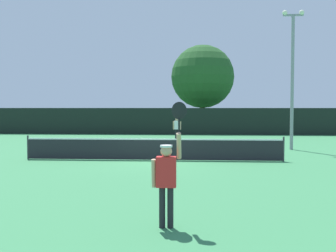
{
  "coord_description": "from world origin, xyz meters",
  "views": [
    {
      "loc": [
        1.85,
        -17.34,
        2.33
      ],
      "look_at": [
        0.39,
        4.04,
        1.32
      ],
      "focal_mm": 42.5,
      "sensor_mm": 36.0,
      "label": 1
    }
  ],
  "objects_px": {
    "player_serving": "(167,173)",
    "parked_car_mid": "(238,122)",
    "parked_car_far": "(278,122)",
    "tennis_ball": "(158,162)",
    "parked_car_near": "(151,123)",
    "light_pole": "(292,70)",
    "player_receiving": "(177,127)",
    "large_tree": "(203,77)"
  },
  "relations": [
    {
      "from": "player_serving",
      "to": "parked_car_mid",
      "type": "distance_m",
      "value": 34.86
    },
    {
      "from": "light_pole",
      "to": "large_tree",
      "type": "height_order",
      "value": "large_tree"
    },
    {
      "from": "large_tree",
      "to": "light_pole",
      "type": "bearing_deg",
      "value": -74.02
    },
    {
      "from": "player_serving",
      "to": "parked_car_mid",
      "type": "bearing_deg",
      "value": 81.76
    },
    {
      "from": "player_serving",
      "to": "parked_car_far",
      "type": "xyz_separation_m",
      "value": [
        9.08,
        34.09,
        -0.29
      ]
    },
    {
      "from": "player_receiving",
      "to": "parked_car_near",
      "type": "relative_size",
      "value": 0.38
    },
    {
      "from": "player_serving",
      "to": "parked_car_far",
      "type": "bearing_deg",
      "value": 75.09
    },
    {
      "from": "parked_car_near",
      "to": "parked_car_mid",
      "type": "height_order",
      "value": "same"
    },
    {
      "from": "player_serving",
      "to": "light_pole",
      "type": "relative_size",
      "value": 0.32
    },
    {
      "from": "player_serving",
      "to": "parked_car_near",
      "type": "relative_size",
      "value": 0.57
    },
    {
      "from": "light_pole",
      "to": "parked_car_mid",
      "type": "relative_size",
      "value": 1.8
    },
    {
      "from": "player_serving",
      "to": "tennis_ball",
      "type": "distance_m",
      "value": 9.05
    },
    {
      "from": "player_receiving",
      "to": "large_tree",
      "type": "relative_size",
      "value": 0.2
    },
    {
      "from": "parked_car_mid",
      "to": "parked_car_far",
      "type": "height_order",
      "value": "same"
    },
    {
      "from": "player_receiving",
      "to": "large_tree",
      "type": "xyz_separation_m",
      "value": [
        1.95,
        11.01,
        4.27
      ]
    },
    {
      "from": "tennis_ball",
      "to": "parked_car_far",
      "type": "xyz_separation_m",
      "value": [
        10.11,
        25.15,
        0.74
      ]
    },
    {
      "from": "parked_car_mid",
      "to": "player_receiving",
      "type": "bearing_deg",
      "value": -109.96
    },
    {
      "from": "light_pole",
      "to": "player_receiving",
      "type": "bearing_deg",
      "value": 142.21
    },
    {
      "from": "large_tree",
      "to": "player_serving",
      "type": "bearing_deg",
      "value": -92.31
    },
    {
      "from": "player_receiving",
      "to": "light_pole",
      "type": "relative_size",
      "value": 0.21
    },
    {
      "from": "player_receiving",
      "to": "tennis_ball",
      "type": "bearing_deg",
      "value": 88.31
    },
    {
      "from": "player_receiving",
      "to": "parked_car_far",
      "type": "distance_m",
      "value": 17.32
    },
    {
      "from": "tennis_ball",
      "to": "parked_car_far",
      "type": "distance_m",
      "value": 27.12
    },
    {
      "from": "light_pole",
      "to": "parked_car_near",
      "type": "bearing_deg",
      "value": 119.59
    },
    {
      "from": "light_pole",
      "to": "large_tree",
      "type": "relative_size",
      "value": 0.92
    },
    {
      "from": "tennis_ball",
      "to": "large_tree",
      "type": "relative_size",
      "value": 0.01
    },
    {
      "from": "player_serving",
      "to": "large_tree",
      "type": "distance_m",
      "value": 31.12
    },
    {
      "from": "parked_car_near",
      "to": "parked_car_far",
      "type": "height_order",
      "value": "same"
    },
    {
      "from": "player_serving",
      "to": "tennis_ball",
      "type": "bearing_deg",
      "value": 96.56
    },
    {
      "from": "player_receiving",
      "to": "parked_car_near",
      "type": "distance_m",
      "value": 12.35
    },
    {
      "from": "player_receiving",
      "to": "parked_car_far",
      "type": "relative_size",
      "value": 0.37
    },
    {
      "from": "tennis_ball",
      "to": "large_tree",
      "type": "distance_m",
      "value": 22.61
    },
    {
      "from": "parked_car_near",
      "to": "parked_car_far",
      "type": "distance_m",
      "value": 13.11
    },
    {
      "from": "tennis_ball",
      "to": "parked_car_near",
      "type": "distance_m",
      "value": 23.0
    },
    {
      "from": "player_serving",
      "to": "player_receiving",
      "type": "relative_size",
      "value": 1.49
    },
    {
      "from": "tennis_ball",
      "to": "parked_car_mid",
      "type": "xyz_separation_m",
      "value": [
        6.02,
        25.57,
        0.74
      ]
    },
    {
      "from": "parked_car_mid",
      "to": "parked_car_near",
      "type": "bearing_deg",
      "value": -161.46
    },
    {
      "from": "parked_car_near",
      "to": "parked_car_mid",
      "type": "xyz_separation_m",
      "value": [
        8.81,
        2.75,
        0.0
      ]
    },
    {
      "from": "large_tree",
      "to": "parked_car_near",
      "type": "xyz_separation_m",
      "value": [
        -5.07,
        0.94,
        -4.49
      ]
    },
    {
      "from": "tennis_ball",
      "to": "parked_car_near",
      "type": "height_order",
      "value": "parked_car_near"
    },
    {
      "from": "light_pole",
      "to": "tennis_ball",
      "type": "bearing_deg",
      "value": -140.0
    },
    {
      "from": "large_tree",
      "to": "parked_car_far",
      "type": "bearing_deg",
      "value": 22.68
    }
  ]
}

